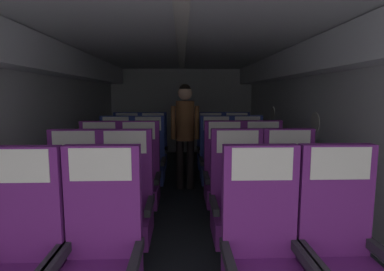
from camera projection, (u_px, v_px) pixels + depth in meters
name	position (u px, v px, depth m)	size (l,w,h in m)	color
ground	(182.00, 205.00, 4.09)	(3.74, 7.93, 0.02)	#23282D
fuselage_shell	(182.00, 87.00, 4.16)	(3.62, 7.58, 2.13)	silver
seat_a_left_window	(17.00, 264.00, 1.79)	(0.49, 0.49, 1.14)	#38383D
seat_a_left_aisle	(100.00, 260.00, 1.84)	(0.49, 0.49, 1.14)	#38383D
seat_a_right_aisle	(342.00, 257.00, 1.87)	(0.49, 0.49, 1.14)	#38383D
seat_a_right_window	(263.00, 259.00, 1.85)	(0.49, 0.49, 1.14)	#38383D
seat_b_left_window	(74.00, 207.00, 2.69)	(0.49, 0.49, 1.14)	#38383D
seat_b_left_aisle	(125.00, 207.00, 2.70)	(0.49, 0.49, 1.14)	#38383D
seat_b_right_aisle	(290.00, 205.00, 2.75)	(0.49, 0.49, 1.14)	#38383D
seat_b_right_window	(238.00, 206.00, 2.73)	(0.49, 0.49, 1.14)	#38383D
seat_c_left_window	(99.00, 180.00, 3.55)	(0.49, 0.49, 1.14)	#38383D
seat_c_left_aisle	(139.00, 180.00, 3.56)	(0.49, 0.49, 1.14)	#38383D
seat_c_right_aisle	(264.00, 178.00, 3.62)	(0.49, 0.49, 1.14)	#38383D
seat_c_right_window	(225.00, 179.00, 3.60)	(0.49, 0.49, 1.14)	#38383D
seat_d_left_window	(116.00, 163.00, 4.43)	(0.49, 0.49, 1.14)	#38383D
seat_d_left_aisle	(148.00, 163.00, 4.44)	(0.49, 0.49, 1.14)	#38383D
seat_d_right_aisle	(248.00, 162.00, 4.49)	(0.49, 0.49, 1.14)	#38383D
seat_d_right_window	(217.00, 163.00, 4.47)	(0.49, 0.49, 1.14)	#38383D
seat_e_left_window	(127.00, 152.00, 5.30)	(0.49, 0.49, 1.14)	#38383D
seat_e_left_aisle	(153.00, 152.00, 5.32)	(0.49, 0.49, 1.14)	#38383D
seat_e_right_aisle	(237.00, 151.00, 5.37)	(0.49, 0.49, 1.14)	#38383D
seat_e_right_window	(211.00, 151.00, 5.35)	(0.49, 0.49, 1.14)	#38383D
flight_attendant	(185.00, 125.00, 4.66)	(0.43, 0.28, 1.60)	black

